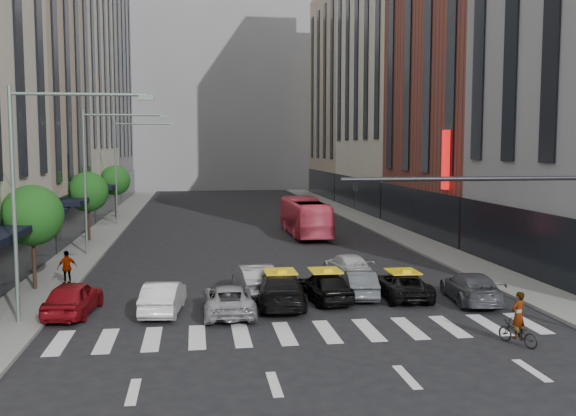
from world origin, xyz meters
name	(u,v)px	position (x,y,z in m)	size (l,w,h in m)	color
ground	(319,345)	(0.00, 0.00, 0.00)	(160.00, 160.00, 0.00)	black
sidewalk_left	(102,234)	(-11.50, 30.00, 0.07)	(3.00, 96.00, 0.15)	slate
sidewalk_right	(385,228)	(11.50, 30.00, 0.07)	(3.00, 96.00, 0.15)	slate
building_left_b	(15,76)	(-17.00, 28.00, 12.00)	(8.00, 16.00, 24.00)	tan
building_left_c	(62,34)	(-17.00, 46.00, 18.00)	(8.00, 20.00, 36.00)	beige
building_left_d	(93,84)	(-17.00, 65.00, 15.00)	(8.00, 18.00, 30.00)	gray
building_right_b	(467,68)	(17.00, 27.00, 13.00)	(8.00, 18.00, 26.00)	brown
building_right_c	(394,23)	(17.00, 46.00, 20.00)	(8.00, 20.00, 40.00)	beige
building_right_d	(350,94)	(17.00, 65.00, 14.00)	(8.00, 18.00, 28.00)	tan
building_far	(219,78)	(0.00, 85.00, 18.00)	(30.00, 10.00, 36.00)	gray
tree_near	(32,215)	(-11.80, 10.00, 3.65)	(2.88, 2.88, 4.95)	black
tree_mid	(88,192)	(-11.80, 26.00, 3.65)	(2.88, 2.88, 4.95)	black
tree_far	(115,180)	(-11.80, 42.00, 3.65)	(2.88, 2.88, 4.95)	black
streetlamp_near	(39,172)	(-10.04, 4.00, 5.90)	(5.38, 0.25, 9.00)	gray
streetlamp_mid	(100,162)	(-10.04, 20.00, 5.90)	(5.38, 0.25, 9.00)	gray
streetlamp_far	(127,158)	(-10.04, 36.00, 5.90)	(5.38, 0.25, 9.00)	gray
traffic_signal	(545,217)	(7.69, -1.00, 4.47)	(10.10, 0.20, 6.00)	black
liberty_sign	(446,160)	(12.60, 20.00, 6.00)	(0.30, 0.70, 4.00)	red
car_red	(73,298)	(-9.20, 5.35, 0.71)	(1.68, 4.18, 1.42)	maroon
car_white_front	(163,297)	(-5.56, 5.14, 0.67)	(1.41, 4.05, 1.33)	silver
car_silver	(228,300)	(-2.90, 4.55, 0.61)	(2.03, 4.41, 1.22)	#ABAAAF
taxi_left	(280,289)	(-0.60, 5.68, 0.74)	(2.07, 5.08, 1.47)	black
taxi_center	(325,286)	(1.49, 6.18, 0.68)	(1.61, 4.00, 1.36)	black
car_grey_mid	(359,284)	(3.20, 6.71, 0.62)	(1.32, 3.78, 1.25)	#494D51
taxi_right	(402,285)	(5.10, 6.28, 0.60)	(1.99, 4.31, 1.20)	black
car_grey_curb	(471,287)	(7.86, 5.09, 0.66)	(1.85, 4.56, 1.32)	#484A50
car_row2_left	(254,279)	(-1.53, 7.84, 0.73)	(1.55, 4.45, 1.47)	#AAAAAF
car_row2_right	(347,266)	(3.71, 11.19, 0.62)	(1.73, 4.26, 1.24)	silver
bus	(305,217)	(4.24, 27.41, 1.45)	(2.43, 10.39, 2.89)	#F84966
motorcycle	(518,333)	(6.83, -1.05, 0.43)	(0.56, 1.62, 0.85)	black
rider	(519,298)	(6.83, -1.05, 1.67)	(0.60, 0.39, 1.64)	gray
pedestrian_far	(67,268)	(-10.45, 10.76, 0.98)	(0.98, 0.41, 1.67)	gray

